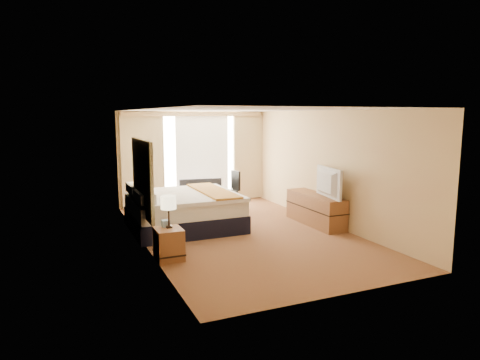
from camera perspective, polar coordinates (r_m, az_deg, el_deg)
name	(u,v)px	position (r m, az deg, el deg)	size (l,w,h in m)	color
floor	(243,232)	(9.24, 0.36, -7.01)	(4.20, 7.00, 0.02)	maroon
ceiling	(243,110)	(8.89, 0.38, 9.34)	(4.20, 7.00, 0.02)	white
wall_back	(193,157)	(12.24, -6.26, 3.00)	(4.20, 0.02, 2.60)	#DCC286
wall_front	(347,204)	(5.98, 14.03, -3.11)	(4.20, 0.02, 2.60)	#DCC286
wall_left	(142,178)	(8.36, -12.92, 0.22)	(0.02, 7.00, 2.60)	#DCC286
wall_right	(326,168)	(10.00, 11.46, 1.62)	(0.02, 7.00, 2.60)	#DCC286
headboard	(142,178)	(8.56, -12.90, 0.29)	(0.06, 1.85, 1.50)	black
nightstand_left	(169,244)	(7.62, -9.47, -8.39)	(0.45, 0.52, 0.55)	#9C6738
nightstand_right	(142,214)	(9.99, -12.96, -4.41)	(0.45, 0.52, 0.55)	#9C6738
media_dresser	(315,209)	(10.01, 10.02, -3.85)	(0.50, 1.80, 0.70)	#9C6738
window	(202,157)	(12.28, -5.10, 3.13)	(2.30, 0.02, 2.30)	white
curtains	(194,154)	(12.12, -6.12, 3.46)	(4.12, 0.19, 2.56)	#C9B98E
bed	(183,210)	(9.56, -7.55, -4.01)	(2.30, 2.11, 1.12)	black
loveseat	(202,199)	(11.56, -5.03, -2.54)	(1.32, 0.83, 0.78)	#57191C
floor_lamp	(150,167)	(11.47, -11.89, 1.75)	(0.21, 0.21, 1.63)	black
desk_chair	(232,193)	(11.25, -1.14, -1.73)	(0.51, 0.51, 1.05)	black
lamp_left	(168,203)	(7.49, -9.52, -3.06)	(0.27, 0.27, 0.57)	black
lamp_right	(139,183)	(9.90, -13.29, -0.36)	(0.26, 0.26, 0.56)	black
tissue_box	(166,223)	(7.65, -9.89, -5.73)	(0.13, 0.13, 0.12)	#7B9BBE
telephone	(147,200)	(9.95, -12.30, -2.62)	(0.17, 0.13, 0.07)	black
television	(324,182)	(9.54, 11.13, -0.33)	(1.15, 0.15, 0.66)	black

